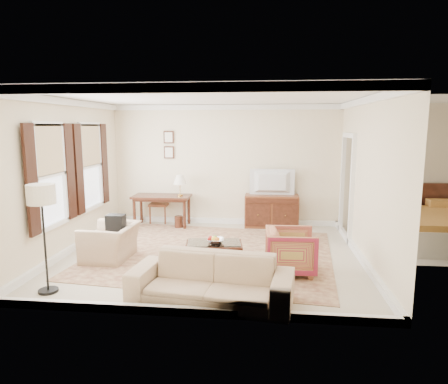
% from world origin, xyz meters
% --- Properties ---
extents(room_shell, '(5.51, 5.01, 2.91)m').
position_xyz_m(room_shell, '(0.00, 0.00, 2.47)').
color(room_shell, beige).
rests_on(room_shell, ground).
extents(annex_bedroom, '(3.00, 2.70, 2.90)m').
position_xyz_m(annex_bedroom, '(4.49, 1.15, 0.34)').
color(annex_bedroom, beige).
rests_on(annex_bedroom, ground).
extents(window_front, '(0.12, 1.56, 1.80)m').
position_xyz_m(window_front, '(-2.70, -0.70, 1.55)').
color(window_front, '#CCB284').
rests_on(window_front, room_shell).
extents(window_rear, '(0.12, 1.56, 1.80)m').
position_xyz_m(window_rear, '(-2.70, 0.90, 1.55)').
color(window_rear, '#CCB284').
rests_on(window_rear, room_shell).
extents(doorway, '(0.10, 1.12, 2.25)m').
position_xyz_m(doorway, '(2.71, 1.50, 1.08)').
color(doorway, white).
rests_on(doorway, room_shell).
extents(rug, '(4.76, 4.20, 0.01)m').
position_xyz_m(rug, '(-0.01, 0.08, 0.01)').
color(rug, '#57201D').
rests_on(rug, room_shell).
extents(writing_desk, '(1.37, 0.68, 0.75)m').
position_xyz_m(writing_desk, '(-1.49, 2.06, 0.64)').
color(writing_desk, '#502516').
rests_on(writing_desk, room_shell).
extents(desk_chair, '(0.46, 0.46, 1.05)m').
position_xyz_m(desk_chair, '(-1.66, 2.41, 0.53)').
color(desk_chair, brown).
rests_on(desk_chair, room_shell).
extents(desk_lamp, '(0.32, 0.32, 0.50)m').
position_xyz_m(desk_lamp, '(-1.04, 2.06, 1.00)').
color(desk_lamp, silver).
rests_on(desk_lamp, writing_desk).
extents(framed_prints, '(0.25, 0.04, 0.68)m').
position_xyz_m(framed_prints, '(-1.39, 2.47, 1.94)').
color(framed_prints, '#502516').
rests_on(framed_prints, room_shell).
extents(sideboard, '(1.26, 0.48, 0.78)m').
position_xyz_m(sideboard, '(1.13, 2.23, 0.39)').
color(sideboard, brown).
rests_on(sideboard, room_shell).
extents(tv, '(1.01, 0.58, 0.13)m').
position_xyz_m(tv, '(1.13, 2.21, 1.28)').
color(tv, black).
rests_on(tv, sideboard).
extents(coffee_table, '(1.03, 0.69, 0.41)m').
position_xyz_m(coffee_table, '(0.12, -0.55, 0.31)').
color(coffee_table, '#502516').
rests_on(coffee_table, room_shell).
extents(fruit_bowl, '(0.42, 0.42, 0.10)m').
position_xyz_m(fruit_bowl, '(0.15, -0.58, 0.46)').
color(fruit_bowl, silver).
rests_on(fruit_bowl, coffee_table).
extents(book_a, '(0.28, 0.04, 0.38)m').
position_xyz_m(book_a, '(0.00, -0.51, 0.16)').
color(book_a, brown).
rests_on(book_a, coffee_table).
extents(book_b, '(0.26, 0.14, 0.38)m').
position_xyz_m(book_b, '(0.23, -0.54, 0.16)').
color(book_b, brown).
rests_on(book_b, coffee_table).
extents(striped_armchair, '(0.76, 0.81, 0.81)m').
position_xyz_m(striped_armchair, '(1.42, -0.78, 0.40)').
color(striped_armchair, maroon).
rests_on(striped_armchair, room_shell).
extents(club_armchair, '(0.68, 1.01, 0.86)m').
position_xyz_m(club_armchair, '(-1.79, -0.44, 0.43)').
color(club_armchair, '#CBA989').
rests_on(club_armchair, room_shell).
extents(backpack, '(0.25, 0.34, 0.40)m').
position_xyz_m(backpack, '(-1.69, -0.40, 0.67)').
color(backpack, black).
rests_on(backpack, club_armchair).
extents(sofa, '(2.27, 0.92, 0.86)m').
position_xyz_m(sofa, '(0.27, -2.03, 0.43)').
color(sofa, '#CBA989').
rests_on(sofa, room_shell).
extents(floor_lamp, '(0.39, 0.39, 1.59)m').
position_xyz_m(floor_lamp, '(-2.14, -1.95, 1.33)').
color(floor_lamp, black).
rests_on(floor_lamp, room_shell).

